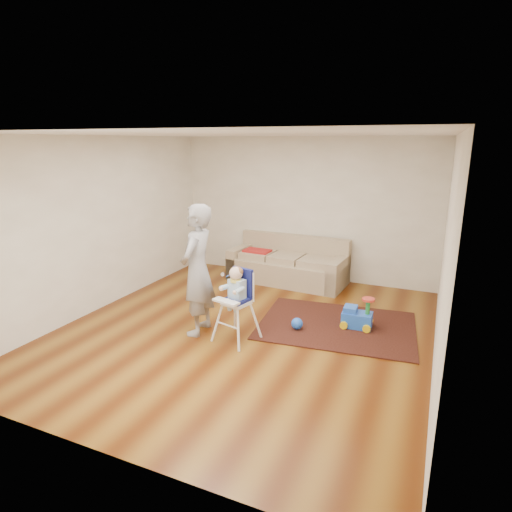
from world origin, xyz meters
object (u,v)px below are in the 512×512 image
at_px(side_table, 253,263).
at_px(toy_ball, 297,324).
at_px(high_chair, 236,305).
at_px(sofa, 287,260).
at_px(adult, 197,270).
at_px(ride_on_toy, 357,312).

xyz_separation_m(side_table, toy_ball, (1.65, -2.16, -0.13)).
xyz_separation_m(toy_ball, high_chair, (-0.66, -0.62, 0.40)).
bearing_deg(high_chair, side_table, 123.84).
xyz_separation_m(sofa, toy_ball, (0.87, -2.00, -0.33)).
height_order(side_table, adult, adult).
distance_m(sofa, toy_ball, 2.20).
height_order(ride_on_toy, toy_ball, ride_on_toy).
bearing_deg(toy_ball, ride_on_toy, 28.57).
height_order(toy_ball, high_chair, high_chair).
xyz_separation_m(toy_ball, adult, (-1.25, -0.60, 0.81)).
distance_m(side_table, high_chair, 2.96).
bearing_deg(ride_on_toy, side_table, 142.45).
bearing_deg(sofa, toy_ball, -62.49).
relative_size(ride_on_toy, adult, 0.25).
height_order(sofa, high_chair, high_chair).
xyz_separation_m(side_table, ride_on_toy, (2.41, -1.74, 0.02)).
height_order(ride_on_toy, adult, adult).
xyz_separation_m(sofa, ride_on_toy, (1.63, -1.58, -0.18)).
bearing_deg(adult, side_table, -178.59).
xyz_separation_m(side_table, adult, (0.40, -2.75, 0.68)).
height_order(sofa, toy_ball, sofa).
height_order(sofa, side_table, sofa).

